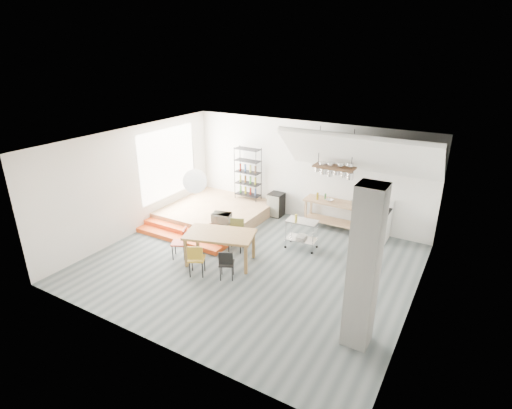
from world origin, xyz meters
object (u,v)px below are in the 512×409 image
Objects in this scene: rolling_cart at (302,230)px; dining_table at (220,236)px; mini_fridge at (276,204)px; stove at (379,224)px.

dining_table is at bearing -133.98° from rolling_cart.
rolling_cart is at bearing -45.35° from mini_fridge.
rolling_cart reaches higher than dining_table.
stove is 2.39m from rolling_cart.
dining_table is 2.49× the size of mini_fridge.
mini_fridge is at bearing 75.59° from dining_table.
rolling_cart is at bearing -135.28° from stove.
rolling_cart is (1.51, 1.79, -0.20)m from dining_table.
dining_table reaches higher than mini_fridge.
stove is at bearing -0.74° from mini_fridge.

